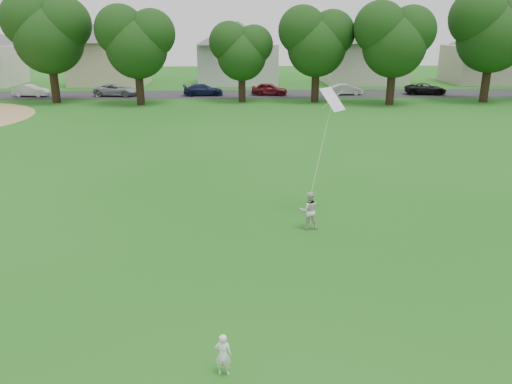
{
  "coord_description": "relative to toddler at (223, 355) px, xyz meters",
  "views": [
    {
      "loc": [
        -0.25,
        -12.55,
        7.21
      ],
      "look_at": [
        0.32,
        2.0,
        2.3
      ],
      "focal_mm": 35.0,
      "sensor_mm": 36.0,
      "label": 1
    }
  ],
  "objects": [
    {
      "name": "toddler",
      "position": [
        0.0,
        0.0,
        0.0
      ],
      "size": [
        0.39,
        0.29,
        1.0
      ],
      "primitive_type": "imported",
      "rotation": [
        0.0,
        0.0,
        3.01
      ],
      "color": "white",
      "rests_on": "ground"
    },
    {
      "name": "older_boy",
      "position": [
        2.96,
        8.03,
        0.21
      ],
      "size": [
        0.73,
        0.59,
        1.43
      ],
      "primitive_type": "imported",
      "rotation": [
        0.0,
        0.0,
        3.2
      ],
      "color": "silver",
      "rests_on": "ground"
    },
    {
      "name": "street",
      "position": [
        0.6,
        45.53,
        -0.5
      ],
      "size": [
        90.0,
        7.0,
        0.01
      ],
      "primitive_type": "cube",
      "color": "#2D2D30",
      "rests_on": "ground"
    },
    {
      "name": "parked_cars",
      "position": [
        -2.72,
        44.53,
        0.12
      ],
      "size": [
        53.58,
        2.67,
        1.29
      ],
      "color": "black",
      "rests_on": "ground"
    },
    {
      "name": "tree_row",
      "position": [
        1.54,
        39.5,
        5.79
      ],
      "size": [
        81.14,
        9.0,
        10.69
      ],
      "color": "black",
      "rests_on": "ground"
    },
    {
      "name": "ground",
      "position": [
        0.6,
        3.53,
        -0.5
      ],
      "size": [
        160.0,
        160.0,
        0.0
      ],
      "primitive_type": "plane",
      "color": "#195513",
      "rests_on": "ground"
    },
    {
      "name": "kite",
      "position": [
        3.43,
        8.7,
        2.3
      ],
      "size": [
        1.19,
        1.29,
        4.12
      ],
      "color": "white",
      "rests_on": "ground"
    },
    {
      "name": "house_row",
      "position": [
        1.59,
        55.53,
        4.11
      ],
      "size": [
        77.68,
        14.14,
        9.34
      ],
      "color": "silver",
      "rests_on": "ground"
    }
  ]
}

